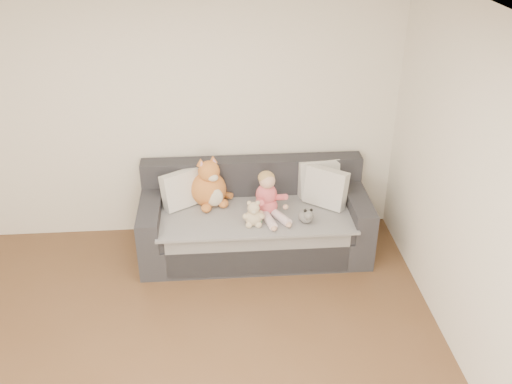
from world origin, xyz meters
TOP-DOWN VIEW (x-y plane):
  - room_shell at (0.00, 0.42)m, footprint 5.00×5.00m
  - sofa at (0.80, 2.06)m, footprint 2.20×0.94m
  - cushion_left at (0.10, 2.16)m, footprint 0.42×0.35m
  - cushion_right_back at (1.46, 2.27)m, footprint 0.43×0.24m
  - cushion_right_front at (1.49, 2.07)m, footprint 0.44×0.40m
  - toddler at (0.92, 1.92)m, footprint 0.32×0.45m
  - plush_cat at (0.37, 2.16)m, footprint 0.42×0.42m
  - teddy_bear at (0.77, 1.74)m, footprint 0.21×0.15m
  - plush_cow at (1.26, 1.76)m, footprint 0.14×0.22m
  - sippy_cup at (0.80, 1.75)m, footprint 0.09×0.06m

SIDE VIEW (x-z plane):
  - sofa at x=0.80m, z-range -0.12..0.73m
  - sippy_cup at x=0.80m, z-range 0.48..0.58m
  - plush_cow at x=1.26m, z-range 0.46..0.63m
  - teddy_bear at x=0.77m, z-range 0.45..0.70m
  - cushion_left at x=0.10m, z-range 0.47..0.83m
  - toddler at x=0.92m, z-range 0.44..0.88m
  - cushion_right_back at x=1.46m, z-range 0.47..0.85m
  - cushion_right_front at x=1.49m, z-range 0.47..0.86m
  - plush_cat at x=0.37m, z-range 0.40..0.93m
  - room_shell at x=0.00m, z-range -1.20..3.80m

